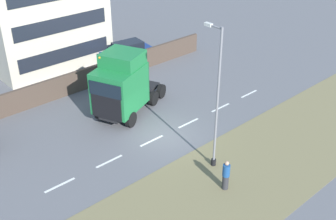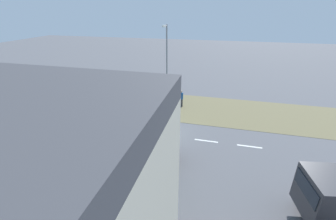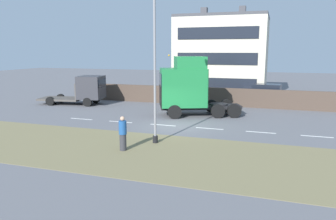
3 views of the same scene
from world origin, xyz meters
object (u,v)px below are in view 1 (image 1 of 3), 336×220
Objects in this scene: lamp_post at (216,105)px; pedestrian at (226,175)px; lorry_cab at (122,86)px; parked_car at (127,53)px.

lamp_post reaches higher than pedestrian.
lamp_post is at bearing -29.20° from pedestrian.
lorry_cab reaches higher than pedestrian.
parked_car is (7.01, -5.64, -1.31)m from lorry_cab.
lamp_post is at bearing 167.66° from parked_car.
lorry_cab is 8.08m from lamp_post.
parked_car is at bearing -19.32° from lamp_post.
lorry_cab is 9.09m from parked_car.
lamp_post is (-7.91, -0.41, 1.60)m from lorry_cab.
lamp_post reaches higher than parked_car.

